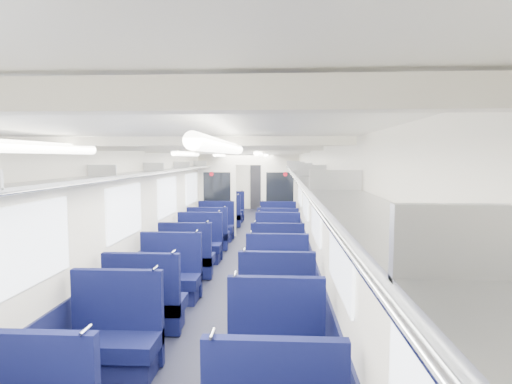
# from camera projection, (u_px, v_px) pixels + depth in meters

# --- Properties ---
(floor) EXTENTS (2.80, 18.00, 0.01)m
(floor) POSITION_uv_depth(u_px,v_px,m) (239.00, 260.00, 8.92)
(floor) COLOR black
(floor) RESTS_ON ground
(ceiling) EXTENTS (2.80, 18.00, 0.01)m
(ceiling) POSITION_uv_depth(u_px,v_px,m) (239.00, 151.00, 8.72)
(ceiling) COLOR white
(ceiling) RESTS_ON wall_left
(wall_left) EXTENTS (0.02, 18.00, 2.35)m
(wall_left) POSITION_uv_depth(u_px,v_px,m) (174.00, 205.00, 8.90)
(wall_left) COLOR silver
(wall_left) RESTS_ON floor
(dado_left) EXTENTS (0.03, 17.90, 0.70)m
(dado_left) POSITION_uv_depth(u_px,v_px,m) (176.00, 243.00, 8.96)
(dado_left) COLOR #101235
(dado_left) RESTS_ON floor
(wall_right) EXTENTS (0.02, 18.00, 2.35)m
(wall_right) POSITION_uv_depth(u_px,v_px,m) (305.00, 206.00, 8.74)
(wall_right) COLOR silver
(wall_right) RESTS_ON floor
(dado_right) EXTENTS (0.03, 17.90, 0.70)m
(dado_right) POSITION_uv_depth(u_px,v_px,m) (304.00, 245.00, 8.81)
(dado_right) COLOR #101235
(dado_right) RESTS_ON floor
(wall_far) EXTENTS (2.80, 0.02, 2.35)m
(wall_far) POSITION_uv_depth(u_px,v_px,m) (259.00, 182.00, 17.77)
(wall_far) COLOR silver
(wall_far) RESTS_ON floor
(luggage_rack_left) EXTENTS (0.36, 17.40, 0.18)m
(luggage_rack_left) POSITION_uv_depth(u_px,v_px,m) (182.00, 168.00, 8.82)
(luggage_rack_left) COLOR #B2B5BA
(luggage_rack_left) RESTS_ON wall_left
(luggage_rack_right) EXTENTS (0.36, 17.40, 0.18)m
(luggage_rack_right) POSITION_uv_depth(u_px,v_px,m) (296.00, 169.00, 8.68)
(luggage_rack_right) COLOR #B2B5BA
(luggage_rack_right) RESTS_ON wall_right
(windows) EXTENTS (2.78, 15.60, 0.75)m
(windows) POSITION_uv_depth(u_px,v_px,m) (237.00, 196.00, 8.34)
(windows) COLOR white
(windows) RESTS_ON wall_left
(ceiling_fittings) EXTENTS (2.70, 16.06, 0.11)m
(ceiling_fittings) POSITION_uv_depth(u_px,v_px,m) (238.00, 153.00, 8.47)
(ceiling_fittings) COLOR silver
(ceiling_fittings) RESTS_ON ceiling
(end_door) EXTENTS (0.75, 0.06, 2.00)m
(end_door) POSITION_uv_depth(u_px,v_px,m) (259.00, 186.00, 17.73)
(end_door) COLOR black
(end_door) RESTS_ON floor
(bulkhead) EXTENTS (2.80, 0.10, 2.35)m
(bulkhead) POSITION_uv_depth(u_px,v_px,m) (248.00, 193.00, 11.51)
(bulkhead) COLOR silver
(bulkhead) RESTS_ON floor
(seat_6) EXTENTS (0.96, 0.53, 1.07)m
(seat_6) POSITION_uv_depth(u_px,v_px,m) (114.00, 341.00, 4.21)
(seat_6) COLOR #0D1240
(seat_6) RESTS_ON floor
(seat_7) EXTENTS (0.96, 0.53, 1.07)m
(seat_7) POSITION_uv_depth(u_px,v_px,m) (276.00, 353.00, 3.95)
(seat_7) COLOR #0D1240
(seat_7) RESTS_ON floor
(seat_8) EXTENTS (0.96, 0.53, 1.07)m
(seat_8) POSITION_uv_depth(u_px,v_px,m) (145.00, 306.00, 5.22)
(seat_8) COLOR #0D1240
(seat_8) RESTS_ON floor
(seat_9) EXTENTS (0.96, 0.53, 1.07)m
(seat_9) POSITION_uv_depth(u_px,v_px,m) (277.00, 304.00, 5.30)
(seat_9) COLOR #0D1240
(seat_9) RESTS_ON floor
(seat_10) EXTENTS (0.96, 0.53, 1.07)m
(seat_10) POSITION_uv_depth(u_px,v_px,m) (170.00, 279.00, 6.37)
(seat_10) COLOR #0D1240
(seat_10) RESTS_ON floor
(seat_11) EXTENTS (0.96, 0.53, 1.07)m
(seat_11) POSITION_uv_depth(u_px,v_px,m) (277.00, 282.00, 6.23)
(seat_11) COLOR #0D1240
(seat_11) RESTS_ON floor
(seat_12) EXTENTS (0.96, 0.53, 1.07)m
(seat_12) POSITION_uv_depth(u_px,v_px,m) (187.00, 260.00, 7.57)
(seat_12) COLOR #0D1240
(seat_12) RESTS_ON floor
(seat_13) EXTENTS (0.96, 0.53, 1.07)m
(seat_13) POSITION_uv_depth(u_px,v_px,m) (277.00, 261.00, 7.52)
(seat_13) COLOR #0D1240
(seat_13) RESTS_ON floor
(seat_14) EXTENTS (0.96, 0.53, 1.07)m
(seat_14) POSITION_uv_depth(u_px,v_px,m) (199.00, 246.00, 8.73)
(seat_14) COLOR #0D1240
(seat_14) RESTS_ON floor
(seat_15) EXTENTS (0.96, 0.53, 1.07)m
(seat_15) POSITION_uv_depth(u_px,v_px,m) (278.00, 246.00, 8.73)
(seat_15) COLOR #0D1240
(seat_15) RESTS_ON floor
(seat_16) EXTENTS (0.96, 0.53, 1.07)m
(seat_16) POSITION_uv_depth(u_px,v_px,m) (208.00, 236.00, 9.87)
(seat_16) COLOR #0D1240
(seat_16) RESTS_ON floor
(seat_17) EXTENTS (0.96, 0.53, 1.07)m
(seat_17) POSITION_uv_depth(u_px,v_px,m) (278.00, 237.00, 9.71)
(seat_17) COLOR #0D1240
(seat_17) RESTS_ON floor
(seat_18) EXTENTS (0.96, 0.53, 1.07)m
(seat_18) POSITION_uv_depth(u_px,v_px,m) (216.00, 228.00, 11.00)
(seat_18) COLOR #0D1240
(seat_18) RESTS_ON floor
(seat_19) EXTENTS (0.96, 0.53, 1.07)m
(seat_19) POSITION_uv_depth(u_px,v_px,m) (278.00, 229.00, 10.92)
(seat_19) COLOR #0D1240
(seat_19) RESTS_ON floor
(seat_20) EXTENTS (0.96, 0.53, 1.07)m
(seat_20) POSITION_uv_depth(u_px,v_px,m) (226.00, 217.00, 13.14)
(seat_20) COLOR #0D1240
(seat_20) RESTS_ON floor
(seat_21) EXTENTS (0.96, 0.53, 1.07)m
(seat_21) POSITION_uv_depth(u_px,v_px,m) (278.00, 218.00, 12.88)
(seat_21) COLOR #0D1240
(seat_21) RESTS_ON floor
(seat_22) EXTENTS (0.96, 0.53, 1.07)m
(seat_22) POSITION_uv_depth(u_px,v_px,m) (230.00, 212.00, 14.27)
(seat_22) COLOR #0D1240
(seat_22) RESTS_ON floor
(seat_23) EXTENTS (0.96, 0.53, 1.07)m
(seat_23) POSITION_uv_depth(u_px,v_px,m) (278.00, 213.00, 13.97)
(seat_23) COLOR #0D1240
(seat_23) RESTS_ON floor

